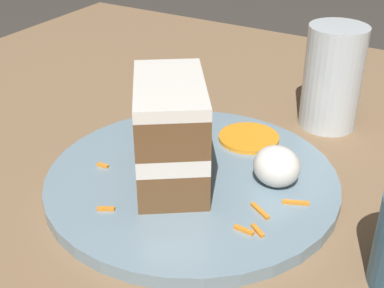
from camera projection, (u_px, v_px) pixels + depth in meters
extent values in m
plane|color=#38332D|center=(230.00, 203.00, 0.57)|extent=(6.00, 6.00, 0.00)
cube|color=#846647|center=(230.00, 191.00, 0.56)|extent=(1.12, 0.96, 0.03)
cylinder|color=gray|center=(192.00, 180.00, 0.54)|extent=(0.29, 0.29, 0.01)
cube|color=brown|center=(171.00, 161.00, 0.52)|extent=(0.12, 0.13, 0.04)
cube|color=white|center=(171.00, 137.00, 0.51)|extent=(0.12, 0.13, 0.02)
cube|color=brown|center=(170.00, 112.00, 0.50)|extent=(0.12, 0.13, 0.04)
cube|color=white|center=(169.00, 88.00, 0.49)|extent=(0.12, 0.13, 0.01)
ellipsoid|color=white|center=(277.00, 166.00, 0.51)|extent=(0.05, 0.04, 0.04)
cylinder|color=orange|center=(249.00, 138.00, 0.60)|extent=(0.07, 0.07, 0.00)
cube|color=orange|center=(296.00, 203.00, 0.49)|extent=(0.02, 0.01, 0.00)
cube|color=orange|center=(267.00, 166.00, 0.55)|extent=(0.03, 0.01, 0.00)
cube|color=orange|center=(103.00, 165.00, 0.55)|extent=(0.01, 0.01, 0.00)
cube|color=orange|center=(244.00, 230.00, 0.46)|extent=(0.02, 0.01, 0.00)
cube|color=orange|center=(106.00, 209.00, 0.48)|extent=(0.02, 0.01, 0.00)
cube|color=orange|center=(260.00, 211.00, 0.48)|extent=(0.02, 0.02, 0.00)
cube|color=orange|center=(258.00, 231.00, 0.46)|extent=(0.02, 0.01, 0.00)
cylinder|color=silver|center=(333.00, 77.00, 0.63)|extent=(0.07, 0.07, 0.12)
cylinder|color=silver|center=(328.00, 108.00, 0.65)|extent=(0.06, 0.06, 0.04)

